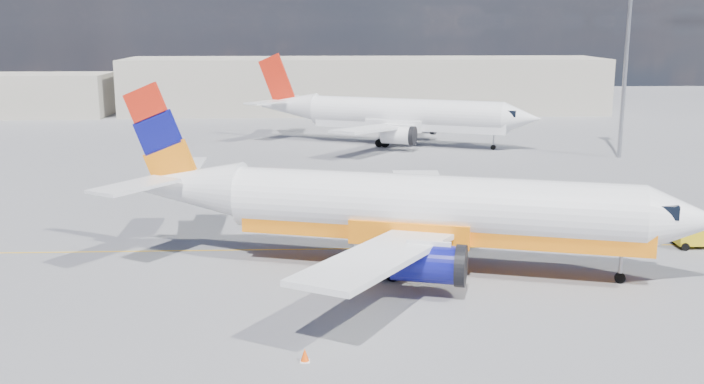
{
  "coord_description": "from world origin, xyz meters",
  "views": [
    {
      "loc": [
        -1.91,
        -41.86,
        13.26
      ],
      "look_at": [
        0.02,
        2.84,
        3.5
      ],
      "focal_mm": 40.0,
      "sensor_mm": 36.0,
      "label": 1
    }
  ],
  "objects_px": {
    "second_jet": "(397,115)",
    "traffic_cone": "(305,355)",
    "gse_tug": "(695,234)",
    "main_jet": "(412,209)"
  },
  "relations": [
    {
      "from": "second_jet",
      "to": "gse_tug",
      "type": "xyz_separation_m",
      "value": [
        13.89,
        -40.77,
        -2.41
      ]
    },
    {
      "from": "second_jet",
      "to": "traffic_cone",
      "type": "xyz_separation_m",
      "value": [
        -9.2,
        -55.93,
        -2.97
      ]
    },
    {
      "from": "second_jet",
      "to": "gse_tug",
      "type": "bearing_deg",
      "value": -48.67
    },
    {
      "from": "main_jet",
      "to": "second_jet",
      "type": "height_order",
      "value": "main_jet"
    },
    {
      "from": "gse_tug",
      "to": "traffic_cone",
      "type": "xyz_separation_m",
      "value": [
        -23.09,
        -15.16,
        -0.56
      ]
    },
    {
      "from": "gse_tug",
      "to": "traffic_cone",
      "type": "distance_m",
      "value": 27.63
    },
    {
      "from": "main_jet",
      "to": "traffic_cone",
      "type": "distance_m",
      "value": 13.54
    },
    {
      "from": "main_jet",
      "to": "second_jet",
      "type": "distance_m",
      "value": 44.17
    },
    {
      "from": "traffic_cone",
      "to": "gse_tug",
      "type": "bearing_deg",
      "value": 33.29
    },
    {
      "from": "second_jet",
      "to": "traffic_cone",
      "type": "relative_size",
      "value": 56.58
    }
  ]
}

